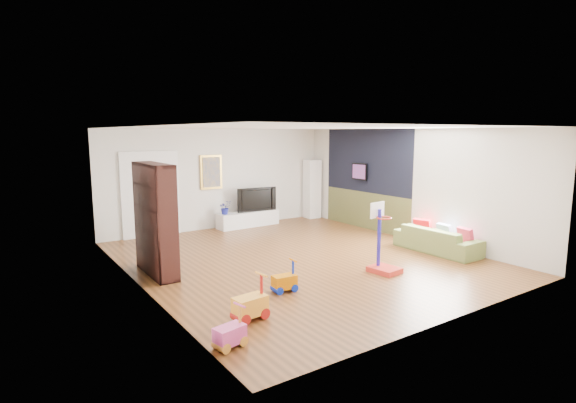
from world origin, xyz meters
TOP-DOWN VIEW (x-y plane):
  - floor at (0.00, 0.00)m, footprint 6.50×7.50m
  - ceiling at (0.00, 0.00)m, footprint 6.50×7.50m
  - wall_back at (0.00, 3.75)m, footprint 6.50×0.00m
  - wall_front at (0.00, -3.75)m, footprint 6.50×0.00m
  - wall_left at (-3.25, 0.00)m, footprint 0.00×7.50m
  - wall_right at (3.25, 0.00)m, footprint 0.00×7.50m
  - navy_accent at (3.23, 1.40)m, footprint 0.01×3.20m
  - olive_wainscot at (3.23, 1.40)m, footprint 0.01×3.20m
  - doorway at (-1.90, 3.71)m, footprint 1.45×0.06m
  - painting_back at (-0.25, 3.71)m, footprint 0.62×0.06m
  - artwork_right at (3.17, 1.60)m, footprint 0.04×0.56m
  - media_console at (0.71, 3.43)m, footprint 1.83×0.54m
  - tall_cabinet at (2.98, 3.48)m, footprint 0.44×0.44m
  - bookshelf at (-2.79, 0.63)m, footprint 0.37×1.41m
  - sofa at (2.82, -1.29)m, footprint 0.76×1.89m
  - basketball_hoop at (0.78, -1.69)m, footprint 0.52×0.61m
  - ride_on_yellow at (-2.38, -2.15)m, footprint 0.50×0.34m
  - ride_on_orange at (-1.36, -1.49)m, footprint 0.41×0.28m
  - ride_on_pink at (-2.99, -2.74)m, footprint 0.42×0.30m
  - child at (-2.10, 2.77)m, footprint 0.35×0.30m
  - tv at (0.95, 3.44)m, footprint 1.17×0.26m
  - vase_plant at (-0.01, 3.41)m, footprint 0.34×0.29m
  - pillow_left at (3.00, -1.86)m, footprint 0.16×0.38m
  - pillow_center at (3.03, -1.32)m, footprint 0.12×0.35m
  - pillow_right at (3.01, -0.72)m, footprint 0.21×0.40m

SIDE VIEW (x-z plane):
  - floor at x=0.00m, z-range 0.00..0.00m
  - media_console at x=0.71m, z-range 0.00..0.42m
  - ride_on_pink at x=-2.99m, z-range 0.00..0.51m
  - ride_on_orange at x=-1.36m, z-range 0.00..0.52m
  - sofa at x=2.82m, z-range 0.00..0.55m
  - ride_on_yellow at x=-2.38m, z-range 0.00..0.63m
  - child at x=-2.10m, z-range 0.00..0.81m
  - pillow_left at x=3.00m, z-range 0.25..0.62m
  - pillow_center at x=3.03m, z-range 0.26..0.61m
  - pillow_right at x=3.01m, z-range 0.24..0.63m
  - olive_wainscot at x=3.23m, z-range 0.00..1.00m
  - vase_plant at x=-0.01m, z-range 0.42..0.80m
  - basketball_hoop at x=0.78m, z-range 0.00..1.32m
  - tv at x=0.95m, z-range 0.42..1.09m
  - tall_cabinet at x=2.98m, z-range 0.00..1.78m
  - bookshelf at x=-2.79m, z-range 0.00..2.06m
  - doorway at x=-1.90m, z-range 0.00..2.10m
  - wall_back at x=0.00m, z-range 0.00..2.70m
  - wall_front at x=0.00m, z-range 0.00..2.70m
  - wall_left at x=-3.25m, z-range 0.00..2.70m
  - wall_right at x=3.25m, z-range 0.00..2.70m
  - artwork_right at x=3.17m, z-range 1.32..1.78m
  - painting_back at x=-0.25m, z-range 1.09..2.01m
  - navy_accent at x=3.23m, z-range 1.00..2.70m
  - ceiling at x=0.00m, z-range 2.70..2.70m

